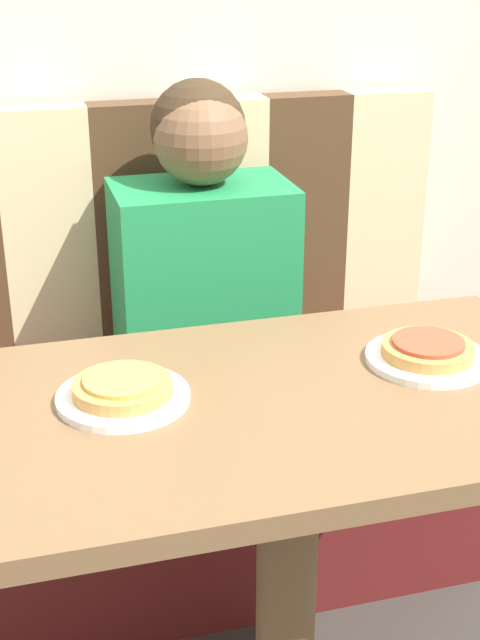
{
  "coord_description": "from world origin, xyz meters",
  "views": [
    {
      "loc": [
        -0.38,
        -1.11,
        1.37
      ],
      "look_at": [
        0.0,
        0.29,
        0.73
      ],
      "focal_mm": 50.0,
      "sensor_mm": 36.0,
      "label": 1
    }
  ],
  "objects_px": {
    "plate_right": "(427,358)",
    "pizza_left": "(123,386)",
    "plate_left": "(123,397)",
    "pizza_right": "(428,348)",
    "person": "(202,246)"
  },
  "relations": [
    {
      "from": "plate_left",
      "to": "plate_right",
      "type": "bearing_deg",
      "value": 0.0
    },
    {
      "from": "plate_left",
      "to": "person",
      "type": "bearing_deg",
      "value": 65.4
    },
    {
      "from": "plate_left",
      "to": "plate_right",
      "type": "relative_size",
      "value": 1.0
    },
    {
      "from": "person",
      "to": "pizza_right",
      "type": "bearing_deg",
      "value": -65.4
    },
    {
      "from": "plate_left",
      "to": "pizza_right",
      "type": "xyz_separation_m",
      "value": [
        0.49,
        0.0,
        0.02
      ]
    },
    {
      "from": "plate_right",
      "to": "pizza_left",
      "type": "relative_size",
      "value": 1.34
    },
    {
      "from": "person",
      "to": "plate_right",
      "type": "height_order",
      "value": "person"
    },
    {
      "from": "pizza_left",
      "to": "pizza_right",
      "type": "xyz_separation_m",
      "value": [
        0.49,
        0.0,
        0.0
      ]
    },
    {
      "from": "person",
      "to": "plate_left",
      "type": "relative_size",
      "value": 3.22
    },
    {
      "from": "plate_right",
      "to": "pizza_right",
      "type": "distance_m",
      "value": 0.02
    },
    {
      "from": "person",
      "to": "plate_right",
      "type": "bearing_deg",
      "value": -65.4
    },
    {
      "from": "plate_right",
      "to": "pizza_left",
      "type": "distance_m",
      "value": 0.49
    },
    {
      "from": "pizza_right",
      "to": "pizza_left",
      "type": "bearing_deg",
      "value": 180.0
    },
    {
      "from": "plate_right",
      "to": "pizza_left",
      "type": "bearing_deg",
      "value": 180.0
    },
    {
      "from": "person",
      "to": "plate_right",
      "type": "xyz_separation_m",
      "value": [
        0.24,
        -0.53,
        -0.04
      ]
    }
  ]
}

